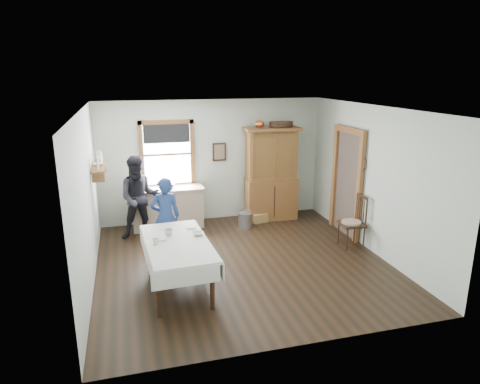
# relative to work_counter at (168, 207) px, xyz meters

# --- Properties ---
(room) EXTENTS (5.01, 5.01, 2.70)m
(room) POSITION_rel_work_counter_xyz_m (1.07, -2.18, 0.91)
(room) COLOR black
(room) RESTS_ON ground
(window) EXTENTS (1.18, 0.07, 1.48)m
(window) POSITION_rel_work_counter_xyz_m (0.07, 0.29, 1.19)
(window) COLOR white
(window) RESTS_ON room
(doorway) EXTENTS (0.09, 1.14, 2.22)m
(doorway) POSITION_rel_work_counter_xyz_m (3.53, -1.33, 0.72)
(doorway) COLOR #493D34
(doorway) RESTS_ON room
(wall_shelf) EXTENTS (0.24, 1.00, 0.44)m
(wall_shelf) POSITION_rel_work_counter_xyz_m (-1.30, -0.64, 1.13)
(wall_shelf) COLOR brown
(wall_shelf) RESTS_ON room
(framed_picture) EXTENTS (0.30, 0.04, 0.40)m
(framed_picture) POSITION_rel_work_counter_xyz_m (1.22, 0.28, 1.11)
(framed_picture) COLOR #352012
(framed_picture) RESTS_ON room
(rug_beater) EXTENTS (0.01, 0.27, 0.27)m
(rug_beater) POSITION_rel_work_counter_xyz_m (3.52, -1.88, 1.28)
(rug_beater) COLOR black
(rug_beater) RESTS_ON room
(work_counter) EXTENTS (1.54, 0.58, 0.88)m
(work_counter) POSITION_rel_work_counter_xyz_m (0.00, 0.00, 0.00)
(work_counter) COLOR tan
(work_counter) RESTS_ON room
(china_hutch) EXTENTS (1.25, 0.63, 2.10)m
(china_hutch) POSITION_rel_work_counter_xyz_m (2.35, -0.02, 0.61)
(china_hutch) COLOR brown
(china_hutch) RESTS_ON room
(dining_table) EXTENTS (1.09, 1.93, 0.75)m
(dining_table) POSITION_rel_work_counter_xyz_m (-0.12, -2.75, -0.07)
(dining_table) COLOR silver
(dining_table) RESTS_ON room
(spindle_chair) EXTENTS (0.50, 0.50, 1.03)m
(spindle_chair) POSITION_rel_work_counter_xyz_m (3.29, -2.03, 0.07)
(spindle_chair) COLOR #352012
(spindle_chair) RESTS_ON room
(pail) EXTENTS (0.37, 0.37, 0.32)m
(pail) POSITION_rel_work_counter_xyz_m (1.62, -0.46, -0.28)
(pail) COLOR gray
(pail) RESTS_ON room
(wicker_basket) EXTENTS (0.38, 0.31, 0.20)m
(wicker_basket) POSITION_rel_work_counter_xyz_m (2.01, -0.22, -0.34)
(wicker_basket) COLOR tan
(wicker_basket) RESTS_ON room
(woman_blue) EXTENTS (0.51, 0.35, 1.36)m
(woman_blue) POSITION_rel_work_counter_xyz_m (-0.18, -1.48, 0.24)
(woman_blue) COLOR navy
(woman_blue) RESTS_ON room
(figure_dark) EXTENTS (0.78, 0.61, 1.57)m
(figure_dark) POSITION_rel_work_counter_xyz_m (-0.59, -0.49, 0.34)
(figure_dark) COLOR black
(figure_dark) RESTS_ON room
(table_cup_a) EXTENTS (0.14, 0.14, 0.10)m
(table_cup_a) POSITION_rel_work_counter_xyz_m (-0.22, -2.43, 0.36)
(table_cup_a) COLOR silver
(table_cup_a) RESTS_ON dining_table
(table_cup_b) EXTENTS (0.11, 0.11, 0.09)m
(table_cup_b) POSITION_rel_work_counter_xyz_m (-0.45, -2.76, 0.35)
(table_cup_b) COLOR silver
(table_cup_b) RESTS_ON dining_table
(table_bowl) EXTENTS (0.22, 0.22, 0.05)m
(table_bowl) POSITION_rel_work_counter_xyz_m (0.23, -2.55, 0.33)
(table_bowl) COLOR silver
(table_bowl) RESTS_ON dining_table
(counter_book) EXTENTS (0.18, 0.22, 0.02)m
(counter_book) POSITION_rel_work_counter_xyz_m (-0.58, 0.11, 0.45)
(counter_book) COLOR #735D4C
(counter_book) RESTS_ON work_counter
(counter_bowl) EXTENTS (0.25, 0.25, 0.06)m
(counter_bowl) POSITION_rel_work_counter_xyz_m (0.09, 0.09, 0.47)
(counter_bowl) COLOR silver
(counter_bowl) RESTS_ON work_counter
(shelf_bowl) EXTENTS (0.22, 0.22, 0.05)m
(shelf_bowl) POSITION_rel_work_counter_xyz_m (-1.30, -0.63, 1.16)
(shelf_bowl) COLOR silver
(shelf_bowl) RESTS_ON wall_shelf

